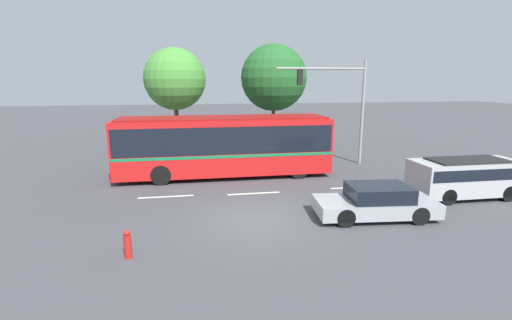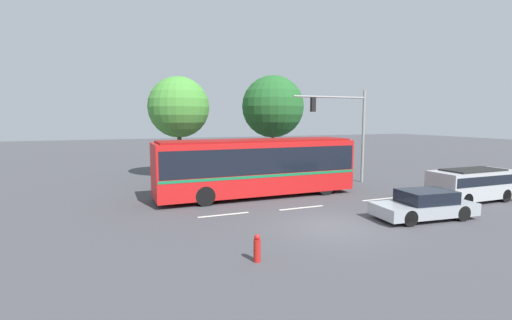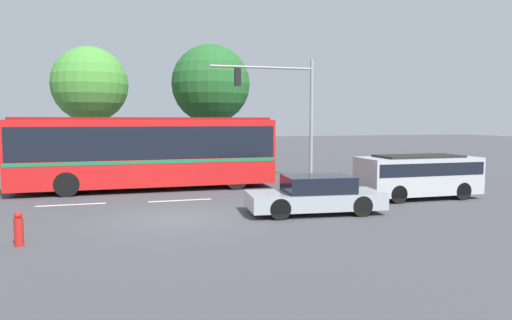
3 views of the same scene
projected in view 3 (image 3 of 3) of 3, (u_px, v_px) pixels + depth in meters
The scene contains 12 objects.
ground_plane at pixel (179, 218), 14.66m from camera, with size 140.00×140.00×0.00m, color #444449.
city_bus at pixel (147, 149), 20.59m from camera, with size 11.19×2.64×3.19m.
sedan_foreground at pixel (315, 195), 15.39m from camera, with size 4.56×2.21×1.25m.
suv_left_lane at pixel (418, 173), 18.32m from camera, with size 4.72×1.94×1.71m.
traffic_light_pole at pixel (288, 100), 23.97m from camera, with size 5.45×0.24×6.22m.
flowering_hedge at pixel (116, 164), 24.42m from camera, with size 6.70×1.06×1.63m.
street_tree_left at pixel (90, 85), 27.23m from camera, with size 4.39×4.39×7.35m.
street_tree_centre at pixel (211, 84), 28.12m from camera, with size 4.72×4.72×7.61m.
fire_hydrant at pixel (19, 229), 11.36m from camera, with size 0.22×0.22×0.86m.
lane_stripe_near at pixel (71, 205), 16.93m from camera, with size 2.40×0.16×0.01m, color silver.
lane_stripe_mid at pixel (180, 200), 17.84m from camera, with size 2.40×0.16×0.01m, color silver.
lane_stripe_far at pixel (299, 194), 19.32m from camera, with size 2.40×0.16×0.01m, color silver.
Camera 3 is at (-1.69, -14.56, 3.07)m, focal length 32.71 mm.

